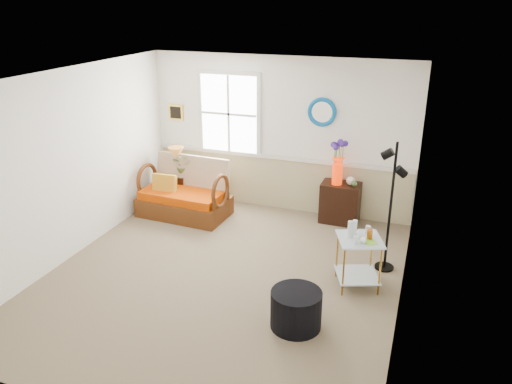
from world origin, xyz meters
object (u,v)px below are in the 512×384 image
(lamp_stand, at_px, (179,190))
(side_table, at_px, (358,262))
(cabinet, at_px, (340,203))
(loveseat, at_px, (183,189))
(floor_lamp, at_px, (390,208))
(ottoman, at_px, (296,309))

(lamp_stand, distance_m, side_table, 3.76)
(cabinet, distance_m, side_table, 1.96)
(loveseat, bearing_deg, cabinet, 17.01)
(floor_lamp, distance_m, ottoman, 1.95)
(lamp_stand, xyz_separation_m, floor_lamp, (3.68, -1.04, 0.61))
(cabinet, bearing_deg, ottoman, -88.29)
(floor_lamp, height_order, ottoman, floor_lamp)
(loveseat, xyz_separation_m, side_table, (3.10, -1.25, -0.14))
(side_table, bearing_deg, cabinet, 107.27)
(side_table, distance_m, floor_lamp, 0.85)
(loveseat, xyz_separation_m, cabinet, (2.52, 0.62, -0.14))
(floor_lamp, bearing_deg, side_table, -115.25)
(loveseat, distance_m, floor_lamp, 3.48)
(floor_lamp, bearing_deg, ottoman, -114.18)
(cabinet, relative_size, side_table, 0.99)
(floor_lamp, xyz_separation_m, ottoman, (-0.80, -1.65, -0.67))
(lamp_stand, xyz_separation_m, ottoman, (2.88, -2.69, -0.06))
(ottoman, bearing_deg, lamp_stand, 136.99)
(cabinet, height_order, side_table, side_table)
(cabinet, bearing_deg, floor_lamp, -55.88)
(lamp_stand, xyz_separation_m, cabinet, (2.81, 0.26, 0.05))
(floor_lamp, relative_size, ottoman, 3.11)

